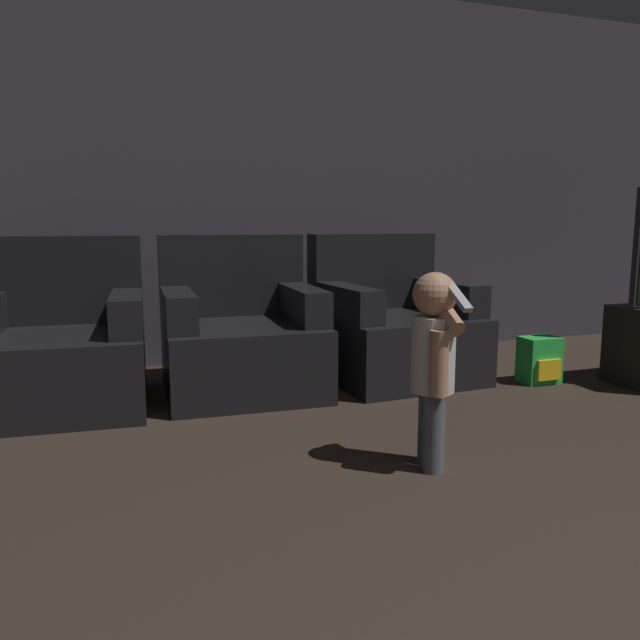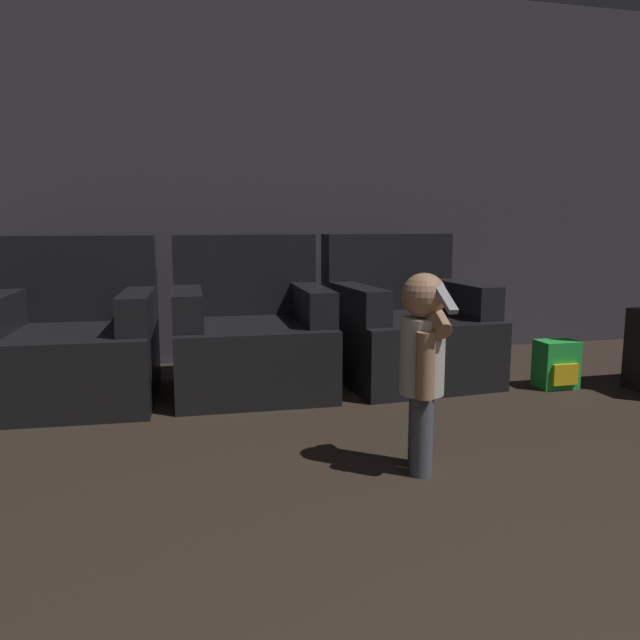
% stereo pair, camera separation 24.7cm
% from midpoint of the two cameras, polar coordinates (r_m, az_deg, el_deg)
% --- Properties ---
extents(wall_back, '(8.40, 0.05, 2.60)m').
position_cam_midpoint_polar(wall_back, '(4.47, -8.82, 12.95)').
color(wall_back, '#3D3842').
rests_on(wall_back, ground_plane).
extents(armchair_left, '(0.93, 0.91, 0.90)m').
position_cam_midpoint_polar(armchair_left, '(3.66, -24.56, -2.44)').
color(armchair_left, black).
rests_on(armchair_left, ground_plane).
extents(armchair_middle, '(0.91, 0.89, 0.90)m').
position_cam_midpoint_polar(armchair_middle, '(3.69, -9.17, -1.64)').
color(armchair_middle, black).
rests_on(armchair_middle, ground_plane).
extents(armchair_right, '(0.94, 0.92, 0.90)m').
position_cam_midpoint_polar(armchair_right, '(3.97, 4.91, -0.80)').
color(armchair_right, black).
rests_on(armchair_right, ground_plane).
extents(person_toddler, '(0.17, 0.32, 0.79)m').
position_cam_midpoint_polar(person_toddler, '(2.47, 7.59, -3.15)').
color(person_toddler, '#474C56').
rests_on(person_toddler, ground_plane).
extents(toy_backpack, '(0.23, 0.19, 0.28)m').
position_cam_midpoint_polar(toy_backpack, '(4.03, 17.81, -3.53)').
color(toy_backpack, green).
rests_on(toy_backpack, ground_plane).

